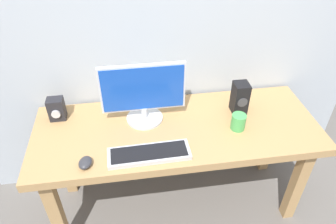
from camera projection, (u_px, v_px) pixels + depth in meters
The scene contains 8 objects.
ground_plane at pixel (175, 200), 2.35m from camera, with size 6.00×6.00×0.00m, color slate.
desk at pixel (177, 138), 1.96m from camera, with size 1.73×0.66×0.73m.
monitor at pixel (143, 93), 1.85m from camera, with size 0.51×0.22×0.38m.
keyboard_primary at pixel (149, 154), 1.70m from camera, with size 0.45×0.15×0.03m.
mouse at pixel (85, 163), 1.64m from camera, with size 0.07×0.09×0.04m, color #333338.
speaker_right at pixel (240, 98), 1.96m from camera, with size 0.09×0.10×0.21m.
audio_controller at pixel (57, 109), 1.92m from camera, with size 0.10×0.09×0.15m.
coffee_mug at pixel (238, 122), 1.86m from camera, with size 0.09×0.09×0.10m, color #4CB259.
Camera 1 is at (-0.27, -1.42, 1.97)m, focal length 33.43 mm.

